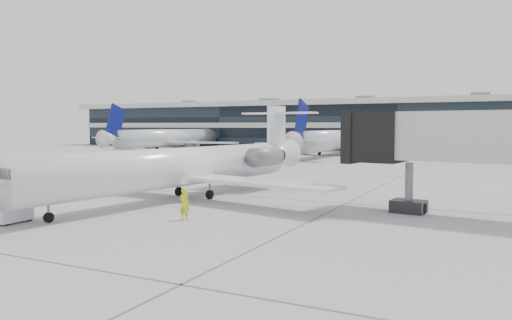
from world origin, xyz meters
The scene contains 10 objects.
ground centered at (0.00, 0.00, 0.00)m, with size 220.00×220.00×0.00m, color #959497.
terminal centered at (0.00, 82.00, 5.00)m, with size 170.00×22.00×10.00m, color black.
bg_jet_left centered at (-45.00, 55.00, 0.00)m, with size 32.00×40.00×9.60m, color silver, non-canonical shape.
bg_jet_center centered at (-8.00, 55.00, 0.00)m, with size 32.00×40.00×9.60m, color silver, non-canonical shape.
regional_jet centered at (-1.43, -3.44, 2.50)m, with size 25.37×31.65×7.32m.
ramp_worker centered at (3.40, -10.23, 0.96)m, with size 0.70×0.46×1.91m, color #D0DD17.
baggage_tug centered at (-4.97, -15.07, 0.58)m, with size 1.22×2.05×1.30m.
cargo_uld centered at (-7.62, -13.79, 1.02)m, with size 2.87×2.41×2.03m.
traffic_cone centered at (-6.75, 5.20, 0.26)m, with size 0.41×0.41×0.54m.
far_tug centered at (-21.85, 27.37, 0.58)m, with size 1.33×2.11×1.30m.
Camera 1 is at (19.83, -33.91, 5.50)m, focal length 35.00 mm.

